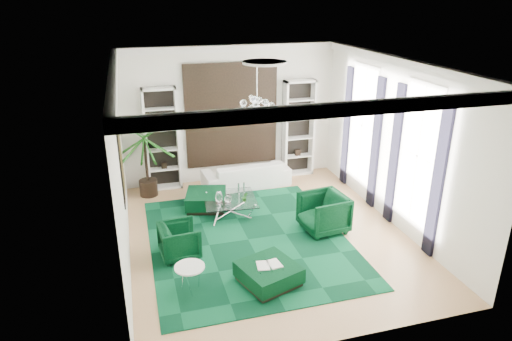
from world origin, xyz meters
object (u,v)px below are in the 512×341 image
object	(u,v)px
coffee_table	(230,207)
ottoman_front	(269,274)
armchair_right	(323,213)
sofa	(246,174)
palm	(145,149)
armchair_left	(180,240)
ottoman_side	(206,200)
side_table	(190,279)

from	to	relation	value
coffee_table	ottoman_front	distance (m)	2.95
armchair_right	ottoman_front	size ratio (longest dim) A/B	0.99
sofa	ottoman_front	size ratio (longest dim) A/B	2.46
coffee_table	palm	xyz separation A→B (m)	(-1.84, 1.71, 1.09)
coffee_table	palm	bearing A→B (deg)	137.12
armchair_left	coffee_table	world-z (taller)	armchair_left
armchair_left	palm	xyz separation A→B (m)	(-0.44, 3.26, 0.94)
armchair_left	ottoman_side	world-z (taller)	armchair_left
armchair_left	ottoman_front	distance (m)	2.04
ottoman_side	side_table	bearing A→B (deg)	-104.66
coffee_table	palm	distance (m)	2.74
ottoman_side	ottoman_front	world-z (taller)	ottoman_side
sofa	coffee_table	world-z (taller)	sofa
armchair_left	ottoman_side	size ratio (longest dim) A/B	0.82
armchair_left	armchair_right	size ratio (longest dim) A/B	0.81
armchair_right	sofa	bearing A→B (deg)	-166.98
palm	ottoman_side	bearing A→B (deg)	-41.68
armchair_right	palm	size ratio (longest dim) A/B	0.37
ottoman_front	side_table	bearing A→B (deg)	174.72
side_table	palm	size ratio (longest dim) A/B	0.21
armchair_left	sofa	bearing A→B (deg)	-40.47
armchair_right	ottoman_front	world-z (taller)	armchair_right
ottoman_side	palm	xyz separation A→B (m)	(-1.35, 1.20, 1.08)
sofa	ottoman_side	world-z (taller)	sofa
sofa	armchair_left	bearing A→B (deg)	50.26
armchair_left	coffee_table	xyz separation A→B (m)	(1.41, 1.55, -0.15)
armchair_left	coffee_table	bearing A→B (deg)	-47.56
sofa	side_table	world-z (taller)	sofa
armchair_left	palm	world-z (taller)	palm
armchair_right	side_table	distance (m)	3.56
ottoman_front	palm	bearing A→B (deg)	112.26
armchair_left	palm	distance (m)	3.42
coffee_table	ottoman_side	size ratio (longest dim) A/B	1.28
armchair_left	palm	bearing A→B (deg)	2.34
armchair_left	armchair_right	world-z (taller)	armchair_right
armchair_left	ottoman_side	distance (m)	2.26
sofa	armchair_right	xyz separation A→B (m)	(1.04, -2.96, 0.09)
armchair_right	coffee_table	size ratio (longest dim) A/B	0.78
sofa	armchair_right	world-z (taller)	armchair_right
ottoman_front	coffee_table	bearing A→B (deg)	91.28
armchair_left	side_table	size ratio (longest dim) A/B	1.44
ottoman_side	side_table	distance (m)	3.45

